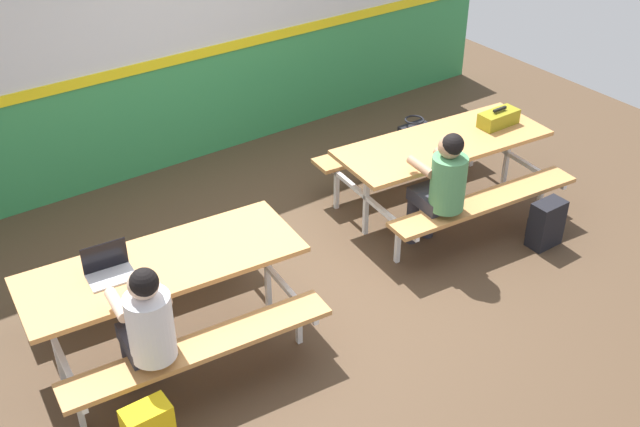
{
  "coord_description": "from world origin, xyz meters",
  "views": [
    {
      "loc": [
        -3.14,
        -4.43,
        4.04
      ],
      "look_at": [
        0.0,
        -0.04,
        0.55
      ],
      "focal_mm": 43.68,
      "sensor_mm": 36.0,
      "label": 1
    }
  ],
  "objects_px": {
    "student_further": "(442,183)",
    "laptop_silver": "(109,270)",
    "picnic_table_right": "(442,156)",
    "toolbox_grey": "(498,118)",
    "student_nearer": "(147,325)",
    "backpack_dark": "(546,224)",
    "picnic_table_left": "(164,280)",
    "tote_bag_bright": "(413,139)"
  },
  "relations": [
    {
      "from": "student_nearer",
      "to": "student_further",
      "type": "distance_m",
      "value": 2.8
    },
    {
      "from": "picnic_table_right",
      "to": "toolbox_grey",
      "type": "height_order",
      "value": "toolbox_grey"
    },
    {
      "from": "picnic_table_right",
      "to": "student_further",
      "type": "xyz_separation_m",
      "value": [
        -0.5,
        -0.51,
        0.13
      ]
    },
    {
      "from": "laptop_silver",
      "to": "toolbox_grey",
      "type": "xyz_separation_m",
      "value": [
        3.92,
        0.07,
        0.02
      ]
    },
    {
      "from": "picnic_table_left",
      "to": "tote_bag_bright",
      "type": "bearing_deg",
      "value": 18.71
    },
    {
      "from": "student_further",
      "to": "tote_bag_bright",
      "type": "relative_size",
      "value": 2.81
    },
    {
      "from": "laptop_silver",
      "to": "tote_bag_bright",
      "type": "xyz_separation_m",
      "value": [
        3.81,
        1.1,
        -0.59
      ]
    },
    {
      "from": "picnic_table_right",
      "to": "laptop_silver",
      "type": "relative_size",
      "value": 6.13
    },
    {
      "from": "toolbox_grey",
      "to": "backpack_dark",
      "type": "bearing_deg",
      "value": -106.14
    },
    {
      "from": "student_further",
      "to": "backpack_dark",
      "type": "height_order",
      "value": "student_further"
    },
    {
      "from": "laptop_silver",
      "to": "picnic_table_left",
      "type": "bearing_deg",
      "value": -11.2
    },
    {
      "from": "student_further",
      "to": "toolbox_grey",
      "type": "xyz_separation_m",
      "value": [
        1.14,
        0.45,
        0.1
      ]
    },
    {
      "from": "student_further",
      "to": "laptop_silver",
      "type": "relative_size",
      "value": 3.56
    },
    {
      "from": "student_further",
      "to": "toolbox_grey",
      "type": "distance_m",
      "value": 1.23
    },
    {
      "from": "picnic_table_left",
      "to": "backpack_dark",
      "type": "height_order",
      "value": "picnic_table_left"
    },
    {
      "from": "picnic_table_left",
      "to": "backpack_dark",
      "type": "relative_size",
      "value": 4.73
    },
    {
      "from": "laptop_silver",
      "to": "backpack_dark",
      "type": "bearing_deg",
      "value": -13.12
    },
    {
      "from": "student_further",
      "to": "tote_bag_bright",
      "type": "bearing_deg",
      "value": 55.32
    },
    {
      "from": "student_nearer",
      "to": "tote_bag_bright",
      "type": "height_order",
      "value": "student_nearer"
    },
    {
      "from": "student_further",
      "to": "picnic_table_right",
      "type": "bearing_deg",
      "value": 45.96
    },
    {
      "from": "toolbox_grey",
      "to": "backpack_dark",
      "type": "distance_m",
      "value": 1.13
    },
    {
      "from": "picnic_table_left",
      "to": "student_further",
      "type": "relative_size",
      "value": 1.72
    },
    {
      "from": "laptop_silver",
      "to": "tote_bag_bright",
      "type": "distance_m",
      "value": 4.01
    },
    {
      "from": "picnic_table_left",
      "to": "tote_bag_bright",
      "type": "distance_m",
      "value": 3.66
    },
    {
      "from": "student_further",
      "to": "toolbox_grey",
      "type": "bearing_deg",
      "value": 21.72
    },
    {
      "from": "laptop_silver",
      "to": "student_nearer",
      "type": "bearing_deg",
      "value": -90.17
    },
    {
      "from": "laptop_silver",
      "to": "tote_bag_bright",
      "type": "relative_size",
      "value": 0.79
    },
    {
      "from": "student_nearer",
      "to": "laptop_silver",
      "type": "bearing_deg",
      "value": 89.83
    },
    {
      "from": "toolbox_grey",
      "to": "student_further",
      "type": "bearing_deg",
      "value": -158.28
    },
    {
      "from": "student_nearer",
      "to": "student_further",
      "type": "relative_size",
      "value": 1.0
    },
    {
      "from": "laptop_silver",
      "to": "toolbox_grey",
      "type": "height_order",
      "value": "laptop_silver"
    },
    {
      "from": "student_further",
      "to": "backpack_dark",
      "type": "bearing_deg",
      "value": -28.48
    },
    {
      "from": "picnic_table_right",
      "to": "tote_bag_bright",
      "type": "distance_m",
      "value": 1.17
    },
    {
      "from": "picnic_table_left",
      "to": "student_further",
      "type": "bearing_deg",
      "value": -7.27
    },
    {
      "from": "student_nearer",
      "to": "backpack_dark",
      "type": "relative_size",
      "value": 2.74
    },
    {
      "from": "picnic_table_right",
      "to": "tote_bag_bright",
      "type": "xyz_separation_m",
      "value": [
        0.53,
        0.97,
        -0.38
      ]
    },
    {
      "from": "picnic_table_right",
      "to": "toolbox_grey",
      "type": "bearing_deg",
      "value": -5.34
    },
    {
      "from": "picnic_table_right",
      "to": "laptop_silver",
      "type": "distance_m",
      "value": 3.29
    },
    {
      "from": "student_further",
      "to": "toolbox_grey",
      "type": "relative_size",
      "value": 3.02
    },
    {
      "from": "picnic_table_left",
      "to": "tote_bag_bright",
      "type": "relative_size",
      "value": 4.84
    },
    {
      "from": "picnic_table_right",
      "to": "backpack_dark",
      "type": "distance_m",
      "value": 1.11
    },
    {
      "from": "student_nearer",
      "to": "backpack_dark",
      "type": "height_order",
      "value": "student_nearer"
    }
  ]
}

